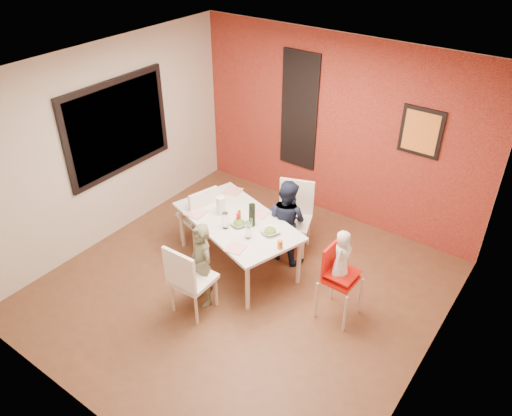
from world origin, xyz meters
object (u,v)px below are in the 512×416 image
Objects in this scene: dining_table at (237,224)px; child_far at (286,221)px; chair_far at (294,213)px; child_near at (202,265)px; chair_near at (188,278)px; paper_towel_roll at (221,206)px; chair_left at (200,214)px; toddler at (342,255)px; high_chair at (337,275)px; wine_bottle at (252,215)px.

dining_table is 0.66m from child_far.
child_near is at bearing -120.90° from chair_far.
paper_towel_roll is at bearing -72.56° from chair_near.
paper_towel_roll is at bearing 39.20° from child_far.
dining_table is 1.72× the size of child_near.
child_far is at bearing 48.96° from dining_table.
chair_left is 2.20m from toddler.
chair_far is 1.58m from child_near.
paper_towel_roll is (-0.25, -0.01, 0.19)m from dining_table.
child_far is (0.43, 0.49, -0.05)m from dining_table.
high_chair is at bearing -1.83° from paper_towel_roll.
wine_bottle is at bearing 80.69° from toddler.
chair_left is at bearing 153.88° from child_near.
chair_near is 1.33m from chair_left.
chair_near is 3.82× the size of paper_towel_roll.
high_chair is 0.81× the size of child_far.
chair_left is at bearing -56.13° from chair_near.
chair_left reaches higher than dining_table.
wine_bottle reaches higher than paper_towel_roll.
dining_table is 1.98× the size of high_chair.
child_far is at bearing -103.19° from chair_near.
chair_far is 0.80m from wine_bottle.
toddler reaches higher than chair_near.
child_far reaches higher than wine_bottle.
high_chair is 1.75m from paper_towel_roll.
chair_left is at bearing 177.47° from dining_table.
chair_left is 3.08× the size of wine_bottle.
chair_left is at bearing 179.28° from wine_bottle.
dining_table is at bearing 3.00° from paper_towel_roll.
child_near is 1.62m from toddler.
child_far is at bearing 97.51° from child_near.
child_near is at bearing 119.81° from high_chair.
chair_far is (0.40, 0.74, -0.08)m from dining_table.
chair_far is 4.02× the size of paper_towel_roll.
wine_bottle is (-1.28, 0.09, -0.02)m from toddler.
chair_near is 0.81× the size of child_far.
chair_left is (-1.06, -0.71, -0.04)m from chair_far.
child_far is (-1.05, 0.56, 0.01)m from high_chair.
chair_left is 0.85× the size of child_near.
chair_far is 0.86× the size of child_far.
high_chair is 1.19m from child_far.
chair_far is at bearing -100.64° from chair_near.
wine_bottle is (-1.26, 0.09, 0.28)m from high_chair.
child_far is at bearing -102.85° from chair_far.
chair_left is at bearing 82.00° from toddler.
chair_near is at bearing -67.92° from child_near.
paper_towel_roll reaches higher than dining_table.
chair_left is 0.98× the size of high_chair.
chair_near is at bearing -96.34° from wine_bottle.
high_chair is 3.15× the size of wine_bottle.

